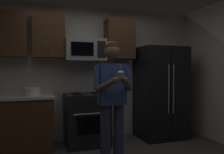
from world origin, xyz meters
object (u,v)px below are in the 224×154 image
object	(u,v)px
microwave	(85,50)
bowl_large_white	(32,91)
refrigerator	(161,92)
cupcake	(121,75)
person	(112,95)
oven_range	(87,119)

from	to	relation	value
microwave	bowl_large_white	bearing A→B (deg)	-175.06
refrigerator	cupcake	size ratio (longest dim) A/B	10.35
person	cupcake	bearing A→B (deg)	-90.00
oven_range	refrigerator	world-z (taller)	refrigerator
person	cupcake	xyz separation A→B (m)	(0.00, -0.33, 0.30)
refrigerator	bowl_large_white	distance (m)	2.44
oven_range	microwave	size ratio (longest dim) A/B	1.26
microwave	refrigerator	distance (m)	1.72
bowl_large_white	oven_range	bearing A→B (deg)	-2.36
refrigerator	bowl_large_white	xyz separation A→B (m)	(-2.44, 0.08, 0.09)
microwave	refrigerator	bearing A→B (deg)	-6.03
cupcake	refrigerator	bearing A→B (deg)	43.42
refrigerator	bowl_large_white	size ratio (longest dim) A/B	6.28
oven_range	bowl_large_white	world-z (taller)	bowl_large_white
microwave	cupcake	xyz separation A→B (m)	(0.15, -1.43, -0.43)
microwave	person	size ratio (longest dim) A/B	0.42
microwave	person	world-z (taller)	microwave
oven_range	cupcake	world-z (taller)	cupcake
bowl_large_white	cupcake	world-z (taller)	cupcake
cupcake	oven_range	bearing A→B (deg)	96.57
microwave	person	distance (m)	1.33
oven_range	person	size ratio (longest dim) A/B	0.53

